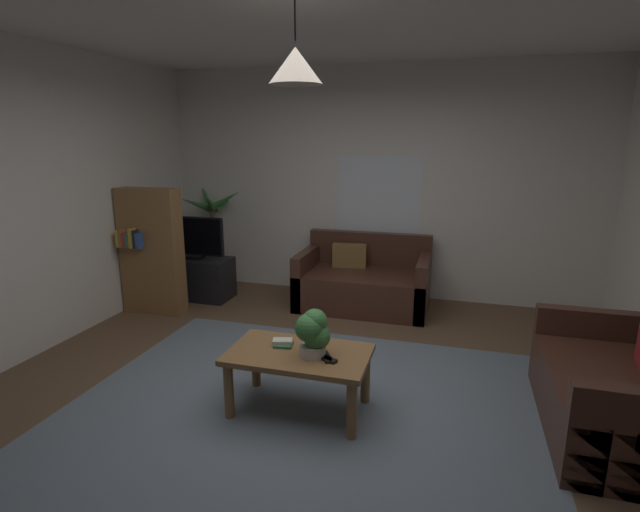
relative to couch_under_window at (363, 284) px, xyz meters
The scene contains 18 objects.
floor 2.19m from the couch_under_window, 89.65° to the right, with size 5.24×5.34×0.02m, color brown.
rug 2.38m from the couch_under_window, 89.68° to the right, with size 3.41×2.93×0.01m, color slate.
wall_back 1.23m from the couch_under_window, 88.59° to the left, with size 5.36×0.06×2.76m, color silver.
wall_left 3.59m from the couch_under_window, 140.59° to the right, with size 0.06×5.34×2.76m, color silver.
window_pane 1.07m from the couch_under_window, 82.65° to the left, with size 1.01×0.01×1.02m, color white.
couch_under_window is the anchor object (origin of this frame).
couch_right_side 2.92m from the couch_under_window, 43.00° to the right, with size 0.88×1.40×0.82m.
coffee_table 2.31m from the couch_under_window, 90.39° to the right, with size 1.00×0.59×0.45m.
book_on_table_0 2.26m from the couch_under_window, 93.96° to the right, with size 0.13×0.11×0.02m, color #387247.
book_on_table_1 2.25m from the couch_under_window, 94.22° to the right, with size 0.14×0.09×0.02m, color beige.
remote_on_table_0 2.37m from the couch_under_window, 85.08° to the right, with size 0.05×0.16×0.02m, color black.
remote_on_table_1 2.40m from the couch_under_window, 85.03° to the right, with size 0.05×0.16×0.02m, color black.
potted_plant_on_table 2.37m from the couch_under_window, 87.53° to the right, with size 0.24×0.22×0.34m.
tv_stand 2.07m from the couch_under_window, behind, with size 0.90×0.44×0.50m, color black.
tv 2.13m from the couch_under_window, behind, with size 0.82×0.16×0.51m.
potted_palm_corner 2.12m from the couch_under_window, behind, with size 0.81×0.89×1.39m.
bookshelf_corner 2.43m from the couch_under_window, 159.79° to the right, with size 0.70×0.31×1.40m.
pendant_lamp 3.11m from the couch_under_window, 90.39° to the right, with size 0.34×0.34×0.52m.
Camera 1 is at (0.99, -3.12, 1.93)m, focal length 26.99 mm.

